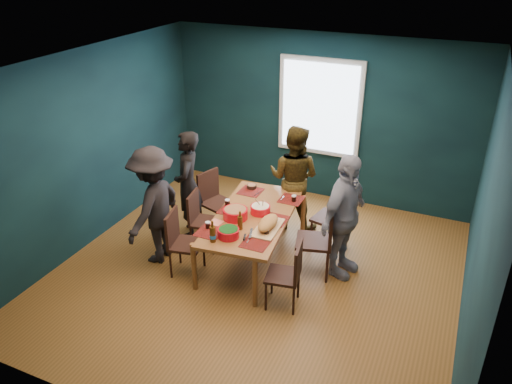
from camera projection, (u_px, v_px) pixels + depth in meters
room at (266, 170)px, 6.16m from camera, size 5.01×5.01×2.71m
dining_table at (253, 219)px, 6.53m from camera, size 1.14×1.96×0.71m
chair_left_far at (213, 196)px, 7.38m from camera, size 0.51×0.51×0.90m
chair_left_mid at (200, 216)px, 6.92m from camera, size 0.43×0.43×0.83m
chair_left_near at (180, 238)px, 6.37m from camera, size 0.47×0.47×0.87m
chair_right_far at (337, 215)px, 6.82m from camera, size 0.51×0.51×0.95m
chair_right_mid at (322, 235)px, 6.30m from camera, size 0.55×0.55×0.99m
chair_right_near at (290, 271)px, 5.77m from camera, size 0.44×0.44×0.85m
person_far_left at (188, 185)px, 7.10m from camera, size 0.57×0.68×1.59m
person_back at (294, 178)px, 7.30m from camera, size 0.79×0.62×1.60m
person_right at (344, 217)px, 6.21m from camera, size 0.63×1.04×1.66m
person_near_left at (154, 206)px, 6.52m from camera, size 0.62×1.06×1.62m
bowl_salad at (235, 213)px, 6.40m from camera, size 0.32×0.32×0.13m
bowl_dumpling at (260, 209)px, 6.52m from camera, size 0.26×0.26×0.24m
bowl_herbs at (228, 232)px, 6.00m from camera, size 0.26×0.26×0.12m
cutting_board at (268, 224)px, 6.16m from camera, size 0.34×0.69×0.15m
small_bowl at (252, 186)px, 7.18m from camera, size 0.14×0.14×0.06m
beer_bottle_a at (213, 234)px, 5.89m from camera, size 0.08×0.08×0.28m
beer_bottle_b at (240, 222)px, 6.14m from camera, size 0.06×0.06×0.25m
cola_glass_a at (208, 225)px, 6.18m from camera, size 0.06×0.06×0.09m
cola_glass_b at (267, 231)px, 6.04m from camera, size 0.06×0.06×0.09m
cola_glass_c at (294, 198)px, 6.81m from camera, size 0.07×0.07×0.09m
cola_glass_d at (227, 202)px, 6.70m from camera, size 0.07×0.07×0.09m
napkin_a at (277, 217)px, 6.44m from camera, size 0.20×0.20×0.00m
napkin_b at (216, 222)px, 6.33m from camera, size 0.16×0.16×0.00m
napkin_c at (259, 246)px, 5.84m from camera, size 0.19×0.19×0.00m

